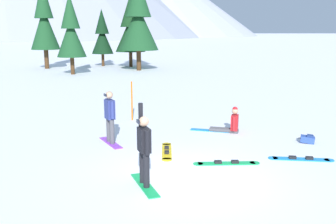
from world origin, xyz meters
TOP-DOWN VIEW (x-y plane):
  - ground_plane at (0.00, 0.00)m, footprint 800.00×800.00m
  - snowboarder_foreground at (-1.06, -0.48)m, footprint 0.82×1.58m
  - snowboarder_midground at (-2.44, 3.09)m, footprint 0.98×1.45m
  - snowboarder_background at (1.70, 4.55)m, footprint 1.79×0.86m
  - loose_snowboard_far_spare at (1.13, 1.10)m, footprint 1.88×0.38m
  - loose_snowboard_near_right at (-0.57, 2.18)m, footprint 0.33×1.86m
  - loose_snowboard_near_left at (3.33, 1.49)m, footprint 1.88×0.48m
  - backpack_blue at (4.10, 3.21)m, footprint 0.56×0.44m
  - trail_marker_pole at (-2.07, 6.43)m, footprint 0.06×0.06m
  - pine_tree_leaning at (-3.53, 26.69)m, footprint 3.65×3.65m
  - pine_tree_twin at (-12.55, 28.24)m, footprint 2.71×2.71m
  - pine_tree_young at (-4.64, 30.17)m, footprint 2.99×2.99m
  - pine_tree_slender at (-8.82, 23.37)m, footprint 2.42×2.42m
  - pine_tree_tall at (-7.62, 31.07)m, footprint 2.20×2.20m

SIDE VIEW (x-z plane):
  - ground_plane at x=0.00m, z-range 0.00..0.00m
  - loose_snowboard_near_right at x=-0.57m, z-range -0.03..0.07m
  - loose_snowboard_near_left at x=3.33m, z-range -0.03..0.07m
  - loose_snowboard_far_spare at x=1.13m, z-range -0.02..0.07m
  - backpack_blue at x=4.10m, z-range -0.01..0.27m
  - snowboarder_background at x=1.70m, z-range -0.15..0.81m
  - trail_marker_pole at x=-2.07m, z-range 0.00..1.62m
  - snowboarder_midground at x=-2.44m, z-range 0.05..1.79m
  - snowboarder_foreground at x=-1.06m, z-range -0.06..1.92m
  - pine_tree_tall at x=-7.62m, z-range 0.26..6.01m
  - pine_tree_slender at x=-8.82m, z-range 0.30..6.92m
  - pine_tree_young at x=-4.64m, z-range 0.32..7.25m
  - pine_tree_twin at x=-12.55m, z-range 0.37..8.69m
  - pine_tree_leaning at x=-3.53m, z-range 0.39..8.83m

